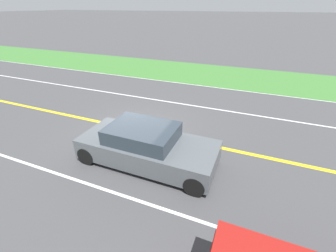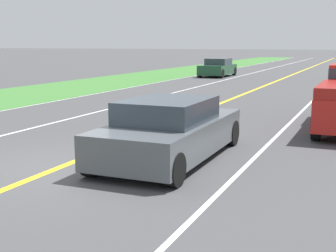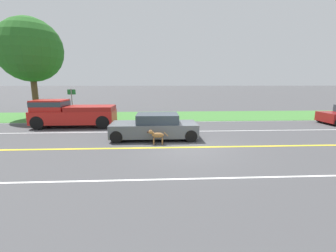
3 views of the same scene
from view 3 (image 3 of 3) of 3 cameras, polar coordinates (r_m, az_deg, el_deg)
name	(u,v)px [view 3 (image 3 of 3)]	position (r m, az deg, el deg)	size (l,w,h in m)	color
ground_plane	(186,147)	(10.62, 4.54, -5.43)	(400.00, 400.00, 0.00)	#424244
centre_divider_line	(186,147)	(10.62, 4.54, -5.41)	(0.18, 160.00, 0.01)	yellow
lane_edge_line_right	(174,122)	(17.41, 1.56, 1.10)	(0.14, 160.00, 0.01)	white
lane_dash_same_dir	(179,131)	(13.99, 2.69, -1.37)	(0.10, 160.00, 0.01)	white
lane_dash_oncoming	(200,179)	(7.38, 8.14, -13.07)	(0.10, 160.00, 0.01)	white
grass_verge_right	(172,116)	(20.37, 0.90, 2.58)	(6.00, 160.00, 0.03)	#3D7533
ego_car	(155,127)	(12.14, -3.38, -0.24)	(1.94, 4.58, 1.35)	#51565B
dog	(156,135)	(10.99, -2.98, -2.31)	(0.27, 1.06, 0.75)	olive
pickup_truck	(71,113)	(16.74, -23.45, 3.06)	(2.01, 5.39, 1.85)	red
roadside_tree_right_near	(30,50)	(22.71, -31.61, 16.06)	(5.20, 5.20, 8.24)	brown
street_sign	(72,100)	(19.72, -23.21, 5.98)	(0.11, 0.64, 2.50)	gray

